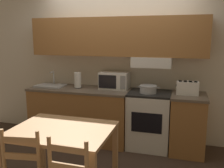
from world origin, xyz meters
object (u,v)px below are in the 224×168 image
object	(u,v)px
dining_table	(62,138)
microwave	(114,80)
cooking_pot	(148,89)
sink_basin	(50,85)
paper_towel_roll	(78,80)
stove_range	(149,120)
toaster	(188,88)

from	to	relation	value
dining_table	microwave	bearing A→B (deg)	85.05
cooking_pot	dining_table	xyz separation A→B (m)	(-0.72, -1.43, -0.29)
sink_basin	microwave	bearing A→B (deg)	6.81
microwave	paper_towel_roll	size ratio (longest dim) A/B	1.81
sink_basin	stove_range	bearing A→B (deg)	0.46
sink_basin	dining_table	world-z (taller)	sink_basin
microwave	paper_towel_roll	world-z (taller)	microwave
stove_range	microwave	world-z (taller)	microwave
stove_range	cooking_pot	bearing A→B (deg)	-114.14
toaster	sink_basin	size ratio (longest dim) A/B	0.69
cooking_pot	dining_table	distance (m)	1.63
stove_range	dining_table	world-z (taller)	stove_range
stove_range	cooking_pot	xyz separation A→B (m)	(-0.02, -0.05, 0.50)
sink_basin	dining_table	bearing A→B (deg)	-56.60
cooking_pot	toaster	distance (m)	0.57
dining_table	cooking_pot	bearing A→B (deg)	63.43
cooking_pot	microwave	world-z (taller)	microwave
stove_range	toaster	world-z (taller)	toaster
stove_range	cooking_pot	size ratio (longest dim) A/B	2.58
microwave	stove_range	bearing A→B (deg)	-11.18
cooking_pot	sink_basin	distance (m)	1.68
toaster	stove_range	bearing A→B (deg)	-178.91
toaster	paper_towel_roll	xyz separation A→B (m)	(-1.75, -0.01, 0.03)
stove_range	microwave	distance (m)	0.84
microwave	paper_towel_roll	bearing A→B (deg)	-169.25
stove_range	sink_basin	xyz separation A→B (m)	(-1.70, -0.01, 0.46)
toaster	cooking_pot	bearing A→B (deg)	-174.11
toaster	dining_table	bearing A→B (deg)	-130.81
stove_range	cooking_pot	distance (m)	0.51
sink_basin	paper_towel_roll	xyz separation A→B (m)	(0.50, 0.02, 0.11)
microwave	dining_table	world-z (taller)	microwave
stove_range	paper_towel_roll	xyz separation A→B (m)	(-1.20, 0.00, 0.57)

